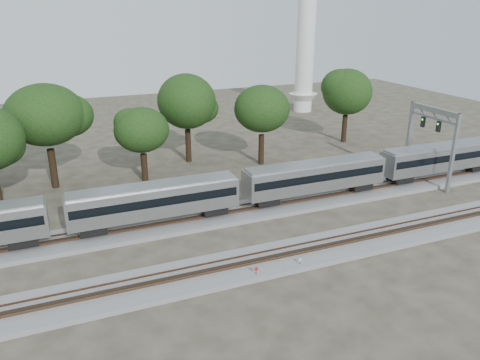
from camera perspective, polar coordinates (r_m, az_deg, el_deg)
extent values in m
plane|color=#383328|center=(42.01, -4.87, -8.64)|extent=(160.00, 160.00, 0.00)
cube|color=slate|center=(47.06, -7.11, -5.10)|extent=(160.00, 5.00, 0.40)
cube|color=brown|center=(46.24, -6.89, -4.95)|extent=(160.00, 0.08, 0.15)
cube|color=brown|center=(47.50, -7.36, -4.25)|extent=(160.00, 0.08, 0.15)
cube|color=slate|center=(38.62, -3.03, -11.08)|extent=(160.00, 5.00, 0.40)
cube|color=brown|center=(37.81, -2.68, -11.02)|extent=(160.00, 0.08, 0.15)
cube|color=brown|center=(38.97, -3.40, -9.99)|extent=(160.00, 0.08, 0.15)
cube|color=black|center=(45.59, -24.89, -6.54)|extent=(2.44, 2.06, 0.84)
cube|color=#AFB2B6|center=(45.41, -10.37, -2.42)|extent=(16.32, 2.81, 2.81)
cube|color=black|center=(45.31, -10.39, -2.09)|extent=(15.76, 2.86, 0.84)
cube|color=gray|center=(44.88, -10.49, -0.71)|extent=(15.95, 2.25, 0.33)
cube|color=black|center=(45.49, -17.53, -5.57)|extent=(2.44, 2.06, 0.84)
cube|color=black|center=(47.54, -3.26, -3.43)|extent=(2.44, 2.06, 0.84)
cube|color=#AFB2B6|center=(51.57, 9.14, 0.48)|extent=(16.32, 2.81, 2.81)
cube|color=black|center=(51.48, 9.16, 0.78)|extent=(15.76, 2.86, 0.84)
cube|color=gray|center=(51.10, 9.24, 2.01)|extent=(15.95, 2.25, 0.33)
cube|color=black|center=(49.58, 3.16, -2.39)|extent=(2.44, 2.06, 0.84)
cube|color=black|center=(55.37, 14.29, -0.51)|extent=(2.44, 2.06, 0.84)
cube|color=#AFB2B6|center=(62.31, 23.24, 2.56)|extent=(16.32, 2.81, 2.81)
cube|color=black|center=(62.23, 23.27, 2.81)|extent=(15.76, 2.86, 0.84)
cube|color=gray|center=(61.92, 23.42, 3.84)|extent=(15.95, 2.25, 0.33)
cube|color=black|center=(58.92, 18.91, 0.28)|extent=(2.44, 2.06, 0.84)
cube|color=black|center=(67.07, 26.61, 1.58)|extent=(2.44, 2.06, 0.84)
cylinder|color=#512D19|center=(37.82, 1.98, -11.33)|extent=(0.06, 0.06, 0.94)
cylinder|color=#B4180C|center=(37.60, 1.99, -10.79)|extent=(0.34, 0.04, 0.33)
cylinder|color=#512D19|center=(39.50, 7.34, -10.10)|extent=(0.05, 0.05, 0.81)
cylinder|color=silver|center=(39.32, 7.36, -9.65)|extent=(0.29, 0.09, 0.29)
cube|color=#512D19|center=(39.52, 6.12, -10.47)|extent=(0.54, 0.37, 0.30)
cylinder|color=silver|center=(96.55, 7.97, 15.69)|extent=(3.61, 3.61, 25.25)
cone|color=silver|center=(98.02, 7.66, 9.38)|extent=(5.77, 5.77, 3.61)
cube|color=gray|center=(58.06, 24.51, 2.87)|extent=(0.36, 0.36, 9.31)
cube|color=gray|center=(62.98, 19.85, 4.78)|extent=(0.36, 0.36, 9.31)
cube|color=gray|center=(59.48, 22.65, 7.87)|extent=(0.41, 7.65, 0.62)
cube|color=gray|center=(59.67, 22.53, 7.00)|extent=(0.26, 7.65, 0.26)
cube|color=black|center=(58.76, 23.04, 6.01)|extent=(0.26, 0.52, 1.24)
cube|color=black|center=(60.47, 21.41, 6.61)|extent=(0.26, 0.52, 1.24)
cylinder|color=black|center=(59.49, -21.81, 1.34)|extent=(0.70, 0.70, 4.74)
ellipsoid|color=black|center=(57.86, -22.65, 7.37)|extent=(8.94, 8.94, 7.60)
cylinder|color=black|center=(58.58, -11.57, 1.50)|extent=(0.70, 0.70, 3.50)
ellipsoid|color=black|center=(57.24, -11.91, 5.99)|extent=(6.60, 6.60, 5.61)
cylinder|color=black|center=(65.11, -6.32, 4.19)|extent=(0.70, 0.70, 4.53)
ellipsoid|color=black|center=(63.67, -6.53, 9.52)|extent=(8.55, 8.55, 7.27)
cylinder|color=black|center=(63.70, 2.61, 3.74)|extent=(0.70, 0.70, 4.13)
ellipsoid|color=black|center=(62.32, 2.69, 8.68)|extent=(7.79, 7.79, 6.62)
cylinder|color=black|center=(76.23, 12.59, 6.14)|extent=(0.70, 0.70, 4.28)
ellipsoid|color=black|center=(75.05, 12.94, 10.44)|extent=(8.08, 8.08, 6.87)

